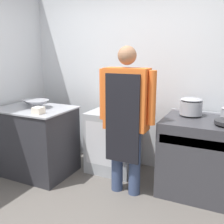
{
  "coord_description": "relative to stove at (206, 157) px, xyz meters",
  "views": [
    {
      "loc": [
        1.34,
        -1.93,
        1.7
      ],
      "look_at": [
        -0.01,
        0.89,
        0.96
      ],
      "focal_mm": 42.0,
      "sensor_mm": 36.0,
      "label": 1
    }
  ],
  "objects": [
    {
      "name": "ground_plane",
      "position": [
        -1.09,
        -1.19,
        -0.46
      ],
      "size": [
        14.0,
        14.0,
        0.0
      ],
      "primitive_type": "plane",
      "color": "#5B5651"
    },
    {
      "name": "wall_back",
      "position": [
        -1.09,
        0.46,
        0.89
      ],
      "size": [
        8.0,
        0.05,
        2.7
      ],
      "color": "silver",
      "rests_on": "ground_plane"
    },
    {
      "name": "wall_left",
      "position": [
        -2.78,
        -0.19,
        0.89
      ],
      "size": [
        0.05,
        8.0,
        2.7
      ],
      "color": "silver",
      "rests_on": "ground_plane"
    },
    {
      "name": "prep_counter",
      "position": [
        -2.2,
        -0.43,
        0.01
      ],
      "size": [
        1.0,
        0.76,
        0.94
      ],
      "color": "#2D2D33",
      "rests_on": "ground_plane"
    },
    {
      "name": "stove",
      "position": [
        0.0,
        0.0,
        0.0
      ],
      "size": [
        1.03,
        0.76,
        0.93
      ],
      "color": "#38383D",
      "rests_on": "ground_plane"
    },
    {
      "name": "fridge_unit",
      "position": [
        -1.27,
        0.11,
        -0.02
      ],
      "size": [
        0.66,
        0.6,
        0.87
      ],
      "color": "#A8ADB2",
      "rests_on": "ground_plane"
    },
    {
      "name": "person_cook",
      "position": [
        -0.87,
        -0.41,
        0.55
      ],
      "size": [
        0.69,
        0.24,
        1.75
      ],
      "color": "#38476B",
      "rests_on": "ground_plane"
    },
    {
      "name": "mixing_bowl",
      "position": [
        -2.16,
        -0.42,
        0.53
      ],
      "size": [
        0.31,
        0.31,
        0.11
      ],
      "color": "#9EA0A8",
      "rests_on": "prep_counter"
    },
    {
      "name": "small_bowl",
      "position": [
        -2.42,
        -0.3,
        0.52
      ],
      "size": [
        0.2,
        0.2,
        0.08
      ],
      "color": "#9EA0A8",
      "rests_on": "prep_counter"
    },
    {
      "name": "plastic_tub",
      "position": [
        -1.93,
        -0.67,
        0.52
      ],
      "size": [
        0.12,
        0.12,
        0.08
      ],
      "color": "silver",
      "rests_on": "prep_counter"
    },
    {
      "name": "stock_pot",
      "position": [
        -0.23,
        0.13,
        0.58
      ],
      "size": [
        0.27,
        0.27,
        0.21
      ],
      "color": "#9EA0A8",
      "rests_on": "stove"
    }
  ]
}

